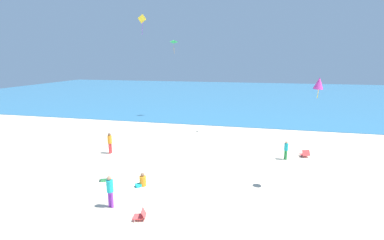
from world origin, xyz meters
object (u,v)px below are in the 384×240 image
at_px(person_0, 110,189).
at_px(person_3, 142,181).
at_px(beach_chair_mid_beach, 141,215).
at_px(cooler_box, 104,179).
at_px(kite_magenta, 319,83).
at_px(kite_yellow, 142,19).
at_px(kite_green, 174,41).
at_px(person_1, 110,142).
at_px(beach_chair_far_left, 305,154).
at_px(person_2, 286,149).

height_order(person_0, person_3, person_0).
bearing_deg(beach_chair_mid_beach, cooler_box, -55.14).
bearing_deg(kite_magenta, person_0, -156.91).
bearing_deg(person_0, cooler_box, 57.25).
bearing_deg(kite_yellow, kite_green, 88.83).
bearing_deg(cooler_box, person_1, 114.95).
xyz_separation_m(person_0, person_1, (-4.19, 7.50, -0.00)).
height_order(beach_chair_far_left, kite_yellow, kite_yellow).
bearing_deg(person_0, kite_green, 29.49).
distance_m(beach_chair_mid_beach, person_0, 2.21).
relative_size(person_2, kite_yellow, 0.81).
bearing_deg(beach_chair_mid_beach, kite_green, -91.26).
height_order(person_0, kite_magenta, kite_magenta).
relative_size(beach_chair_mid_beach, kite_yellow, 0.39).
distance_m(person_1, kite_green, 17.45).
bearing_deg(kite_yellow, person_2, -17.12).
bearing_deg(kite_magenta, cooler_box, -172.38).
xyz_separation_m(person_1, kite_green, (0.99, 15.12, 8.66)).
xyz_separation_m(beach_chair_far_left, person_3, (-10.41, -7.48, 0.04)).
distance_m(cooler_box, kite_green, 22.06).
bearing_deg(person_2, cooler_box, 178.09).
bearing_deg(person_3, kite_magenta, 148.02).
distance_m(person_1, person_3, 6.89).
xyz_separation_m(cooler_box, person_1, (-2.21, 4.75, 0.85)).
height_order(kite_green, kite_yellow, kite_yellow).
bearing_deg(person_3, person_0, 34.22).
bearing_deg(kite_green, kite_yellow, -91.17).
relative_size(cooler_box, person_0, 0.33).
height_order(person_1, person_2, person_1).
height_order(beach_chair_far_left, person_3, person_3).
distance_m(beach_chair_far_left, person_3, 12.81).
bearing_deg(kite_green, person_2, -46.65).
distance_m(beach_chair_far_left, kite_magenta, 8.25).
bearing_deg(person_2, beach_chair_mid_beach, -158.46).
bearing_deg(kite_green, cooler_box, -86.50).
xyz_separation_m(kite_green, kite_yellow, (-0.19, -9.46, 1.35)).
bearing_deg(person_1, beach_chair_far_left, 15.32).
relative_size(beach_chair_far_left, kite_yellow, 0.44).
distance_m(beach_chair_mid_beach, kite_yellow, 18.36).
distance_m(beach_chair_far_left, person_0, 14.96).
bearing_deg(kite_magenta, person_2, 99.80).
distance_m(person_0, kite_green, 24.42).
bearing_deg(cooler_box, person_0, -54.18).
relative_size(kite_yellow, kite_magenta, 1.53).
distance_m(beach_chair_mid_beach, person_2, 12.46).
height_order(person_1, kite_green, kite_green).
bearing_deg(person_2, person_1, 155.82).
bearing_deg(person_1, person_0, -55.11).
distance_m(person_2, kite_green, 20.46).
xyz_separation_m(person_2, kite_green, (-12.68, 13.43, 8.81)).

